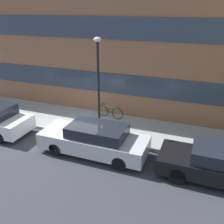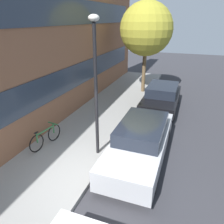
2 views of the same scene
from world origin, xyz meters
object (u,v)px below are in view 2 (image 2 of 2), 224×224
Objects in this scene: bicycle at (46,136)px; street_tree at (146,29)px; parked_car_black at (162,97)px; lamp_post at (96,75)px; parked_car_silver at (141,141)px.

bicycle is 8.72m from street_tree.
parked_car_black is 5.90m from lamp_post.
bicycle is 3.14m from lamp_post.
parked_car_silver is 8.01m from street_tree.
street_tree is (7.15, 1.52, 3.28)m from parked_car_silver.
lamp_post is (0.22, -2.00, 2.42)m from bicycle.
lamp_post is (-0.41, 1.44, 2.26)m from parked_car_silver.
parked_car_silver is 2.94× the size of bicycle.
bicycle is at bearing -79.59° from parked_car_silver.
street_tree is 7.62m from lamp_post.
parked_car_silver is at bearing 0.00° from parked_car_black.
street_tree is (7.78, -1.92, 3.44)m from bicycle.
parked_car_black is at bearing -23.72° from bicycle.
parked_car_black is 2.62× the size of bicycle.
lamp_post reaches higher than parked_car_silver.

